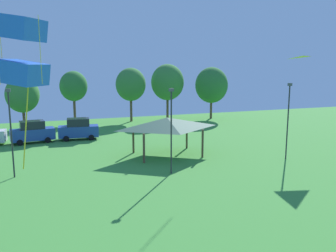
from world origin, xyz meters
name	(u,v)px	position (x,y,z in m)	size (l,w,h in m)	color
kite_flying_1	(20,51)	(-6.88, 19.75, 9.07)	(2.30, 2.26, 6.40)	blue
kite_flying_7	(286,70)	(16.21, 33.01, 7.98)	(3.41, 3.26, 0.32)	yellow
parked_car_second_from_left	(33,132)	(-7.38, 44.88, 1.19)	(4.75, 2.39, 2.43)	#234299
parked_car_third_from_left	(78,129)	(-2.47, 45.02, 1.20)	(4.57, 2.29, 2.44)	#234299
park_pavilion	(167,123)	(4.72, 34.93, 3.08)	(7.25, 4.91, 3.60)	brown
light_post_0	(288,117)	(14.42, 29.97, 3.84)	(0.36, 0.20, 6.87)	#2D2D33
light_post_1	(171,127)	(3.11, 29.39, 3.76)	(0.36, 0.20, 6.71)	#2D2D33
light_post_2	(11,129)	(-8.50, 32.50, 3.78)	(0.36, 0.20, 6.75)	#2D2D33
treeline_tree_2	(22,95)	(-8.64, 54.91, 4.50)	(4.36, 4.36, 6.91)	brown
treeline_tree_3	(74,86)	(-1.83, 56.91, 5.35)	(3.94, 3.94, 7.54)	brown
treeline_tree_4	(131,85)	(6.30, 55.68, 5.52)	(4.45, 4.45, 7.98)	brown
treeline_tree_5	(168,82)	(11.99, 55.41, 5.76)	(5.00, 5.00, 8.53)	brown
treeline_tree_6	(211,85)	(18.89, 54.29, 5.25)	(5.07, 5.07, 8.05)	brown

